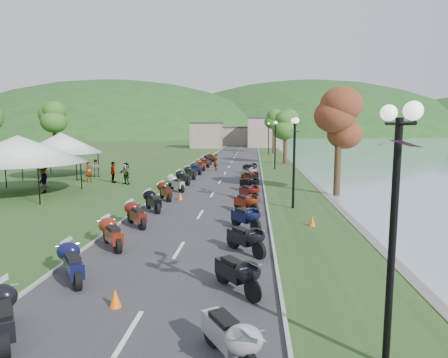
{
  "coord_description": "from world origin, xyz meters",
  "views": [
    {
      "loc": [
        2.77,
        -4.28,
        4.67
      ],
      "look_at": [
        0.92,
        20.45,
        1.3
      ],
      "focal_mm": 32.0,
      "sensor_mm": 36.0,
      "label": 1
    }
  ],
  "objects": [
    {
      "name": "road",
      "position": [
        0.0,
        40.0,
        0.01
      ],
      "size": [
        7.0,
        120.0,
        0.02
      ],
      "primitive_type": "cube",
      "color": "#343437",
      "rests_on": "ground"
    },
    {
      "name": "hills_backdrop",
      "position": [
        0.0,
        200.0,
        0.0
      ],
      "size": [
        360.0,
        120.0,
        76.0
      ],
      "primitive_type": null,
      "color": "#285621",
      "rests_on": "ground"
    },
    {
      "name": "far_building",
      "position": [
        -2.0,
        85.0,
        2.5
      ],
      "size": [
        18.0,
        16.0,
        5.0
      ],
      "primitive_type": "cube",
      "color": "gray",
      "rests_on": "ground"
    },
    {
      "name": "moto_row_left",
      "position": [
        -2.68,
        21.56,
        0.55
      ],
      "size": [
        2.6,
        51.62,
        1.1
      ],
      "primitive_type": null,
      "color": "#331411",
      "rests_on": "ground"
    },
    {
      "name": "moto_row_right",
      "position": [
        2.43,
        18.39,
        0.55
      ],
      "size": [
        2.6,
        33.19,
        1.1
      ],
      "primitive_type": null,
      "color": "#331411",
      "rests_on": "ground"
    },
    {
      "name": "streetlamp_near",
      "position": [
        5.38,
        3.17,
        2.5
      ],
      "size": [
        1.4,
        1.4,
        5.0
      ],
      "primitive_type": null,
      "color": "black",
      "rests_on": "ground"
    },
    {
      "name": "vendor_tent_main",
      "position": [
        -12.7,
        20.88,
        2.0
      ],
      "size": [
        5.78,
        5.78,
        4.0
      ],
      "primitive_type": null,
      "color": "silver",
      "rests_on": "ground"
    },
    {
      "name": "vendor_tent_side",
      "position": [
        -14.39,
        30.21,
        2.0
      ],
      "size": [
        4.74,
        4.74,
        4.0
      ],
      "primitive_type": null,
      "color": "silver",
      "rests_on": "ground"
    },
    {
      "name": "tree_lakeside",
      "position": [
        8.3,
        22.46,
        3.92
      ],
      "size": [
        2.83,
        2.83,
        7.85
      ],
      "primitive_type": null,
      "color": "#3B7225",
      "rests_on": "ground"
    },
    {
      "name": "pedestrian_a",
      "position": [
        -10.71,
        27.29,
        0.0
      ],
      "size": [
        0.71,
        0.75,
        1.66
      ],
      "primitive_type": "imported",
      "rotation": [
        0.0,
        0.0,
        0.96
      ],
      "color": "slate",
      "rests_on": "ground"
    },
    {
      "name": "pedestrian_b",
      "position": [
        -11.55,
        30.66,
        0.0
      ],
      "size": [
        0.82,
        0.54,
        1.57
      ],
      "primitive_type": "imported",
      "rotation": [
        0.0,
        0.0,
        3.31
      ],
      "color": "slate",
      "rests_on": "ground"
    },
    {
      "name": "pedestrian_c",
      "position": [
        -11.72,
        21.9,
        0.0
      ],
      "size": [
        0.75,
        1.35,
        1.97
      ],
      "primitive_type": "imported",
      "rotation": [
        0.0,
        0.0,
        4.9
      ],
      "color": "slate",
      "rests_on": "ground"
    },
    {
      "name": "traffic_cone_near",
      "position": [
        -0.74,
        5.21,
        0.25
      ],
      "size": [
        0.32,
        0.32,
        0.51
      ],
      "primitive_type": "cone",
      "color": "#F2590C",
      "rests_on": "ground"
    }
  ]
}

